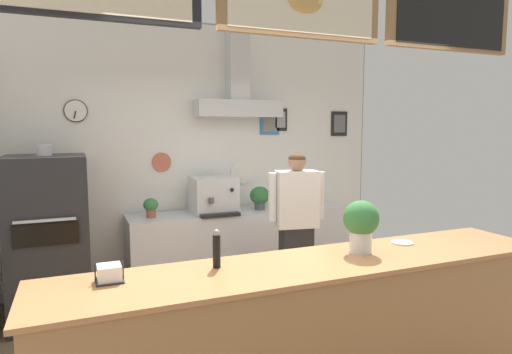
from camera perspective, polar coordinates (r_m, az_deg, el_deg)
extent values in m
cube|color=gray|center=(5.44, -7.22, 2.98)|extent=(4.68, 0.12, 3.09)
cube|color=white|center=(5.38, -7.04, 2.95)|extent=(4.64, 0.01, 3.05)
cylinder|color=black|center=(5.16, -22.31, 7.92)|extent=(0.24, 0.02, 0.24)
cylinder|color=white|center=(5.15, -22.31, 7.92)|extent=(0.22, 0.01, 0.22)
cube|color=black|center=(5.14, -22.40, 7.47)|extent=(0.03, 0.01, 0.08)
cylinder|color=#C1664C|center=(5.25, -12.12, 1.91)|extent=(0.22, 0.02, 0.22)
cylinder|color=white|center=(5.54, -1.83, 0.66)|extent=(0.30, 0.02, 0.30)
cube|color=teal|center=(5.66, 1.78, 6.79)|extent=(0.26, 0.02, 0.26)
cube|color=gray|center=(5.65, 1.82, 6.79)|extent=(0.19, 0.01, 0.18)
cube|color=black|center=(5.72, 3.12, 7.42)|extent=(0.20, 0.02, 0.28)
cube|color=gray|center=(5.71, 3.17, 7.42)|extent=(0.14, 0.01, 0.21)
cube|color=black|center=(6.16, 10.71, 6.79)|extent=(0.25, 0.02, 0.33)
cube|color=#5F5F5F|center=(6.15, 10.76, 6.79)|extent=(0.18, 0.01, 0.24)
cube|color=silver|center=(5.36, -2.30, 8.84)|extent=(1.05, 0.30, 0.20)
cube|color=silver|center=(5.43, -2.44, 14.36)|extent=(0.24, 0.24, 0.85)
cube|color=#9E754C|center=(3.12, 6.05, 21.54)|extent=(1.18, 0.05, 0.45)
cube|color=#F2E5C6|center=(3.10, 6.31, 21.65)|extent=(1.06, 0.01, 0.40)
cube|color=#9E754C|center=(3.88, 23.81, 18.04)|extent=(1.18, 0.05, 0.45)
cube|color=black|center=(3.87, 24.13, 18.09)|extent=(1.06, 0.01, 0.40)
cube|color=#B77F4C|center=(3.14, 7.65, -19.81)|extent=(3.43, 0.64, 0.97)
cube|color=#CF8550|center=(2.96, 7.80, -11.07)|extent=(3.50, 0.67, 0.03)
cube|color=silver|center=(5.35, -2.10, -9.02)|extent=(2.61, 0.59, 0.89)
cube|color=#9FA1A5|center=(5.44, -2.09, -11.91)|extent=(2.48, 0.54, 0.02)
cube|color=#232326|center=(4.72, -25.23, -7.27)|extent=(0.72, 0.71, 1.61)
cube|color=black|center=(4.33, -25.53, -6.74)|extent=(0.54, 0.02, 0.20)
cube|color=#B7BABF|center=(4.28, -25.63, -5.10)|extent=(0.50, 0.02, 0.02)
cylinder|color=#B7BABF|center=(4.60, -25.75, 3.14)|extent=(0.14, 0.14, 0.10)
cube|color=#232328|center=(4.42, 5.18, -12.24)|extent=(0.33, 0.25, 0.92)
cube|color=white|center=(4.24, 5.28, -2.85)|extent=(0.43, 0.29, 0.54)
cylinder|color=white|center=(4.32, 8.31, -2.36)|extent=(0.08, 0.08, 0.46)
cylinder|color=white|center=(4.17, 2.14, -2.61)|extent=(0.08, 0.08, 0.46)
sphere|color=#997056|center=(4.20, 5.33, 1.87)|extent=(0.17, 0.17, 0.17)
ellipsoid|color=#4C331E|center=(4.20, 5.33, 2.41)|extent=(0.17, 0.17, 0.10)
cube|color=silver|center=(5.09, -5.54, -2.34)|extent=(0.50, 0.42, 0.41)
cylinder|color=#4C4C51|center=(4.84, -5.83, -3.05)|extent=(0.06, 0.06, 0.06)
cube|color=black|center=(4.89, -4.66, -4.92)|extent=(0.45, 0.10, 0.04)
sphere|color=black|center=(4.91, -3.11, -1.67)|extent=(0.04, 0.04, 0.04)
cylinder|color=#4C4C51|center=(5.30, 0.49, -3.76)|extent=(0.13, 0.13, 0.09)
ellipsoid|color=#2D6638|center=(5.28, 0.49, -2.40)|extent=(0.24, 0.24, 0.21)
cylinder|color=#9E563D|center=(4.98, -13.44, -4.62)|extent=(0.10, 0.10, 0.08)
ellipsoid|color=#387A3D|center=(4.96, -13.47, -3.50)|extent=(0.16, 0.16, 0.15)
cylinder|color=black|center=(2.79, -5.12, -9.60)|extent=(0.05, 0.05, 0.20)
sphere|color=gray|center=(2.76, -5.15, -7.22)|extent=(0.04, 0.04, 0.04)
cylinder|color=silver|center=(3.19, 13.37, -8.12)|extent=(0.16, 0.16, 0.16)
cylinder|color=gray|center=(3.21, 13.34, -8.98)|extent=(0.14, 0.14, 0.05)
ellipsoid|color=#387A3D|center=(3.16, 13.44, -5.22)|extent=(0.25, 0.25, 0.25)
cube|color=#262628|center=(2.71, -18.42, -12.59)|extent=(0.15, 0.15, 0.01)
cylinder|color=#262628|center=(2.69, -20.11, -11.68)|extent=(0.01, 0.01, 0.11)
cylinder|color=#262628|center=(2.70, -16.81, -11.49)|extent=(0.01, 0.01, 0.11)
cube|color=white|center=(2.69, -18.45, -11.70)|extent=(0.13, 0.13, 0.09)
cylinder|color=white|center=(3.53, 18.40, -8.06)|extent=(0.16, 0.16, 0.01)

